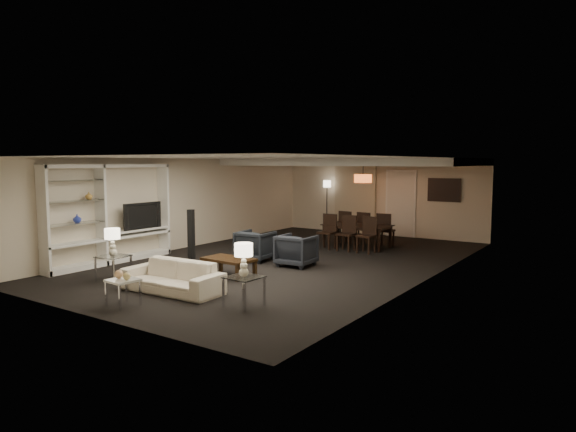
% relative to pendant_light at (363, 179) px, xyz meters
% --- Properties ---
extents(floor, '(11.00, 11.00, 0.00)m').
position_rel_pendant_light_xyz_m(floor, '(-0.30, -3.50, -1.92)').
color(floor, black).
rests_on(floor, ground).
extents(ceiling, '(7.00, 11.00, 0.02)m').
position_rel_pendant_light_xyz_m(ceiling, '(-0.30, -3.50, 0.58)').
color(ceiling, silver).
rests_on(ceiling, ground).
extents(wall_back, '(7.00, 0.02, 2.50)m').
position_rel_pendant_light_xyz_m(wall_back, '(-0.30, 2.00, -0.67)').
color(wall_back, beige).
rests_on(wall_back, ground).
extents(wall_front, '(7.00, 0.02, 2.50)m').
position_rel_pendant_light_xyz_m(wall_front, '(-0.30, -9.00, -0.67)').
color(wall_front, beige).
rests_on(wall_front, ground).
extents(wall_left, '(0.02, 11.00, 2.50)m').
position_rel_pendant_light_xyz_m(wall_left, '(-3.80, -3.50, -0.67)').
color(wall_left, beige).
rests_on(wall_left, ground).
extents(wall_right, '(0.02, 11.00, 2.50)m').
position_rel_pendant_light_xyz_m(wall_right, '(3.20, -3.50, -0.67)').
color(wall_right, beige).
rests_on(wall_right, ground).
extents(ceiling_soffit, '(7.00, 4.00, 0.20)m').
position_rel_pendant_light_xyz_m(ceiling_soffit, '(-0.30, 0.00, 0.48)').
color(ceiling_soffit, silver).
rests_on(ceiling_soffit, ceiling).
extents(curtains, '(1.50, 0.12, 2.40)m').
position_rel_pendant_light_xyz_m(curtains, '(-1.20, 1.92, -0.72)').
color(curtains, beige).
rests_on(curtains, wall_back).
extents(door, '(0.90, 0.05, 2.10)m').
position_rel_pendant_light_xyz_m(door, '(0.40, 1.97, -0.87)').
color(door, silver).
rests_on(door, wall_back).
extents(painting, '(0.95, 0.04, 0.65)m').
position_rel_pendant_light_xyz_m(painting, '(1.80, 1.96, -0.37)').
color(painting, '#142D38').
rests_on(painting, wall_back).
extents(media_unit, '(0.38, 3.40, 2.35)m').
position_rel_pendant_light_xyz_m(media_unit, '(-3.61, -6.10, -0.74)').
color(media_unit, white).
rests_on(media_unit, wall_left).
extents(pendant_light, '(0.52, 0.52, 0.24)m').
position_rel_pendant_light_xyz_m(pendant_light, '(0.00, 0.00, 0.00)').
color(pendant_light, '#D8591E').
rests_on(pendant_light, ceiling_soffit).
extents(sofa, '(2.01, 0.86, 0.58)m').
position_rel_pendant_light_xyz_m(sofa, '(-0.38, -7.21, -1.63)').
color(sofa, beige).
rests_on(sofa, floor).
extents(coffee_table, '(1.12, 0.69, 0.39)m').
position_rel_pendant_light_xyz_m(coffee_table, '(-0.38, -5.61, -1.73)').
color(coffee_table, black).
rests_on(coffee_table, floor).
extents(armchair_left, '(0.85, 0.87, 0.74)m').
position_rel_pendant_light_xyz_m(armchair_left, '(-0.98, -3.91, -1.55)').
color(armchair_left, black).
rests_on(armchair_left, floor).
extents(armchair_right, '(0.83, 0.85, 0.74)m').
position_rel_pendant_light_xyz_m(armchair_right, '(0.22, -3.91, -1.55)').
color(armchair_right, black).
rests_on(armchair_right, floor).
extents(side_table_left, '(0.61, 0.61, 0.51)m').
position_rel_pendant_light_xyz_m(side_table_left, '(-2.08, -7.21, -1.67)').
color(side_table_left, silver).
rests_on(side_table_left, floor).
extents(side_table_right, '(0.58, 0.58, 0.51)m').
position_rel_pendant_light_xyz_m(side_table_right, '(1.32, -7.21, -1.67)').
color(side_table_right, white).
rests_on(side_table_right, floor).
extents(table_lamp_left, '(0.33, 0.33, 0.56)m').
position_rel_pendant_light_xyz_m(table_lamp_left, '(-2.08, -7.21, -1.13)').
color(table_lamp_left, beige).
rests_on(table_lamp_left, side_table_left).
extents(table_lamp_right, '(0.34, 0.34, 0.56)m').
position_rel_pendant_light_xyz_m(table_lamp_right, '(1.32, -7.21, -1.13)').
color(table_lamp_right, beige).
rests_on(table_lamp_right, side_table_right).
extents(marble_table, '(0.49, 0.49, 0.45)m').
position_rel_pendant_light_xyz_m(marble_table, '(-0.38, -8.31, -1.69)').
color(marble_table, silver).
rests_on(marble_table, floor).
extents(gold_gourd_a, '(0.14, 0.14, 0.14)m').
position_rel_pendant_light_xyz_m(gold_gourd_a, '(-0.48, -8.31, -1.40)').
color(gold_gourd_a, tan).
rests_on(gold_gourd_a, marble_table).
extents(gold_gourd_b, '(0.13, 0.13, 0.13)m').
position_rel_pendant_light_xyz_m(gold_gourd_b, '(-0.28, -8.31, -1.40)').
color(gold_gourd_b, tan).
rests_on(gold_gourd_b, marble_table).
extents(television, '(1.13, 0.15, 0.65)m').
position_rel_pendant_light_xyz_m(television, '(-3.58, -5.26, -0.84)').
color(television, black).
rests_on(television, media_unit).
extents(vase_blue, '(0.18, 0.18, 0.19)m').
position_rel_pendant_light_xyz_m(vase_blue, '(-3.61, -6.97, -0.77)').
color(vase_blue, '#2536A4').
rests_on(vase_blue, media_unit).
extents(vase_amber, '(0.16, 0.16, 0.17)m').
position_rel_pendant_light_xyz_m(vase_amber, '(-3.61, -6.66, -0.27)').
color(vase_amber, gold).
rests_on(vase_amber, media_unit).
extents(floor_speaker, '(0.16, 0.16, 1.24)m').
position_rel_pendant_light_xyz_m(floor_speaker, '(-2.35, -4.72, -1.30)').
color(floor_speaker, black).
rests_on(floor_speaker, floor).
extents(dining_table, '(1.86, 1.07, 0.65)m').
position_rel_pendant_light_xyz_m(dining_table, '(0.22, -0.81, -1.60)').
color(dining_table, black).
rests_on(dining_table, floor).
extents(chair_nl, '(0.45, 0.45, 0.96)m').
position_rel_pendant_light_xyz_m(chair_nl, '(-0.38, -1.46, -1.44)').
color(chair_nl, black).
rests_on(chair_nl, floor).
extents(chair_nm, '(0.45, 0.45, 0.96)m').
position_rel_pendant_light_xyz_m(chair_nm, '(0.22, -1.46, -1.44)').
color(chair_nm, black).
rests_on(chair_nm, floor).
extents(chair_nr, '(0.47, 0.47, 0.96)m').
position_rel_pendant_light_xyz_m(chair_nr, '(0.82, -1.46, -1.44)').
color(chair_nr, black).
rests_on(chair_nr, floor).
extents(chair_fl, '(0.48, 0.48, 0.96)m').
position_rel_pendant_light_xyz_m(chair_fl, '(-0.38, -0.16, -1.44)').
color(chair_fl, black).
rests_on(chair_fl, floor).
extents(chair_fm, '(0.48, 0.48, 0.96)m').
position_rel_pendant_light_xyz_m(chair_fm, '(0.22, -0.16, -1.44)').
color(chair_fm, black).
rests_on(chair_fm, floor).
extents(chair_fr, '(0.47, 0.47, 0.96)m').
position_rel_pendant_light_xyz_m(chair_fr, '(0.82, -0.16, -1.44)').
color(chair_fr, black).
rests_on(chair_fr, floor).
extents(floor_lamp, '(0.28, 0.28, 1.77)m').
position_rel_pendant_light_xyz_m(floor_lamp, '(-2.18, 1.70, -1.03)').
color(floor_lamp, black).
rests_on(floor_lamp, floor).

